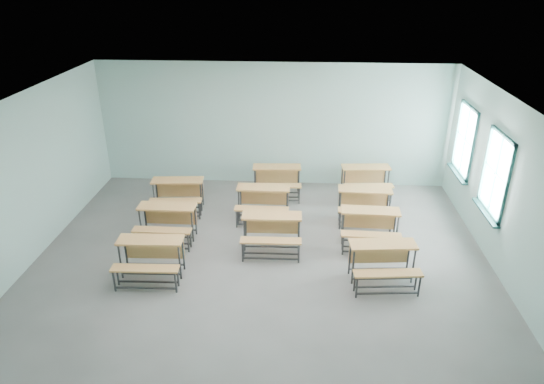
{
  "coord_description": "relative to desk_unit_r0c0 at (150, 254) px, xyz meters",
  "views": [
    {
      "loc": [
        0.74,
        -8.02,
        5.31
      ],
      "look_at": [
        0.14,
        1.2,
        1.0
      ],
      "focal_mm": 32.0,
      "sensor_mm": 36.0,
      "label": 1
    }
  ],
  "objects": [
    {
      "name": "desk_unit_r3c1",
      "position": [
        2.14,
        3.73,
        0.0
      ],
      "size": [
        1.24,
        0.87,
        0.75
      ],
      "rotation": [
        0.0,
        0.0,
        0.05
      ],
      "color": "#CF8F4B",
      "rests_on": "ground"
    },
    {
      "name": "desk_unit_r2c2",
      "position": [
        4.2,
        2.51,
        0.0
      ],
      "size": [
        1.24,
        0.85,
        0.75
      ],
      "rotation": [
        0.0,
        0.0,
        -0.04
      ],
      "color": "#CF8F4B",
      "rests_on": "ground"
    },
    {
      "name": "desk_unit_r1c1",
      "position": [
        2.18,
        1.1,
        0.0
      ],
      "size": [
        1.22,
        0.83,
        0.75
      ],
      "rotation": [
        0.0,
        0.0,
        0.02
      ],
      "color": "#CF8F4B",
      "rests_on": "ground"
    },
    {
      "name": "desk_unit_r0c2",
      "position": [
        4.27,
        0.12,
        0.0
      ],
      "size": [
        1.28,
        0.92,
        0.75
      ],
      "rotation": [
        0.0,
        0.0,
        0.09
      ],
      "color": "#CF8F4B",
      "rests_on": "ground"
    },
    {
      "name": "desk_unit_r1c2",
      "position": [
        4.19,
        1.46,
        0.0
      ],
      "size": [
        1.24,
        0.86,
        0.75
      ],
      "rotation": [
        0.0,
        0.0,
        -0.04
      ],
      "color": "#CF8F4B",
      "rests_on": "ground"
    },
    {
      "name": "desk_unit_r2c1",
      "position": [
        1.89,
        2.46,
        0.0
      ],
      "size": [
        1.21,
        0.82,
        0.75
      ],
      "rotation": [
        0.0,
        0.0,
        -0.01
      ],
      "color": "#CF8F4B",
      "rests_on": "ground"
    },
    {
      "name": "room",
      "position": [
        2.08,
        0.61,
        1.09
      ],
      "size": [
        9.04,
        8.04,
        3.24
      ],
      "color": "gray",
      "rests_on": "ground"
    },
    {
      "name": "desk_unit_r1c0",
      "position": [
        -0.06,
        1.37,
        0.0
      ],
      "size": [
        1.21,
        0.82,
        0.75
      ],
      "rotation": [
        0.0,
        0.0,
        -0.01
      ],
      "color": "#CF8F4B",
      "rests_on": "ground"
    },
    {
      "name": "desk_unit_r0c0",
      "position": [
        0.0,
        0.0,
        0.0
      ],
      "size": [
        1.23,
        0.85,
        0.75
      ],
      "rotation": [
        0.0,
        0.0,
        0.03
      ],
      "color": "#CF8F4B",
      "rests_on": "ground"
    },
    {
      "name": "desk_unit_r3c2",
      "position": [
        4.38,
        3.87,
        0.0
      ],
      "size": [
        1.27,
        0.91,
        0.75
      ],
      "rotation": [
        0.0,
        0.0,
        0.08
      ],
      "color": "#CF8F4B",
      "rests_on": "ground"
    },
    {
      "name": "desk_unit_r2c0",
      "position": [
        -0.16,
        2.75,
        0.0
      ],
      "size": [
        1.27,
        0.91,
        0.75
      ],
      "rotation": [
        0.0,
        0.0,
        0.08
      ],
      "color": "#CF8F4B",
      "rests_on": "ground"
    }
  ]
}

